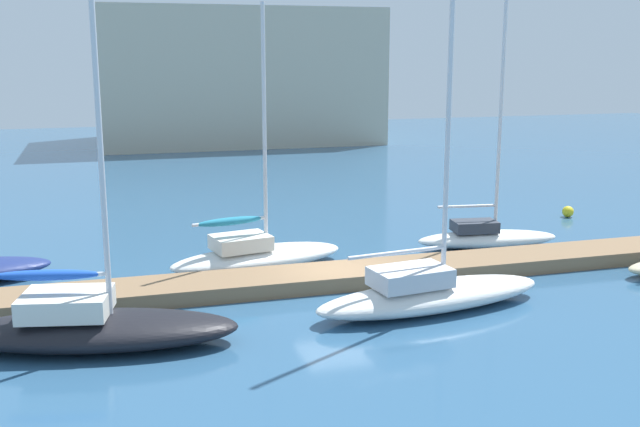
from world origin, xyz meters
TOP-DOWN VIEW (x-y plane):
  - ground_plane at (0.00, 0.00)m, footprint 120.00×120.00m
  - dock_pier at (0.00, 0.00)m, footprint 31.89×2.13m
  - sailboat_1 at (-7.86, -3.50)m, footprint 7.74×3.94m
  - sailboat_2 at (-2.25, 2.54)m, footprint 6.79×3.32m
  - sailboat_3 at (1.83, -3.35)m, footprint 7.79×3.00m
  - sailboat_4 at (7.19, 2.93)m, footprint 5.88×2.27m
  - mooring_buoy_yellow at (13.70, 6.92)m, footprint 0.53×0.53m
  - harbor_building_distant at (4.41, 43.03)m, footprint 23.46×13.71m

SIDE VIEW (x-z plane):
  - ground_plane at x=0.00m, z-range 0.00..0.00m
  - dock_pier at x=0.00m, z-range 0.00..0.50m
  - mooring_buoy_yellow at x=13.70m, z-range 0.00..0.53m
  - sailboat_4 at x=7.19m, z-range -4.31..5.34m
  - sailboat_2 at x=-2.25m, z-range -4.09..5.21m
  - sailboat_3 at x=1.83m, z-range -5.84..7.07m
  - sailboat_1 at x=-7.86m, z-range -5.43..6.71m
  - harbor_building_distant at x=4.41m, z-range 0.00..11.27m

